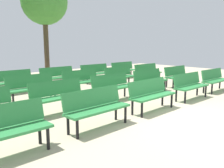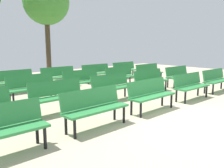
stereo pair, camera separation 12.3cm
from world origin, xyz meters
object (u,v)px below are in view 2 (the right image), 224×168
bench_r1_c1 (58,94)px  bench_r3_c2 (59,76)px  bench_r2_c3 (121,75)px  bench_r1_c3 (150,79)px  bench_r0_c4 (216,79)px  bench_r0_c2 (151,93)px  tree_1 (46,2)px  bench_r3_c3 (97,72)px  bench_r3_c1 (13,80)px  bench_r1_c4 (179,75)px  bench_r2_c4 (149,72)px  bench_r1_c2 (112,85)px  bench_r2_c2 (83,80)px  bench_r0_c3 (191,85)px  bench_r0_c1 (95,106)px  bench_r3_c4 (125,69)px  bench_r2_c1 (32,86)px

bench_r1_c1 → bench_r3_c2: (1.98, 3.40, 0.00)m
bench_r1_c1 → bench_r2_c3: size_ratio=1.00×
bench_r1_c3 → bench_r0_c4: bearing=-39.4°
bench_r0_c2 → bench_r0_c4: bearing=-1.3°
bench_r0_c2 → bench_r1_c3: size_ratio=1.00×
bench_r3_c2 → bench_r1_c1: bearing=-121.0°
bench_r1_c3 → tree_1: tree_1 is taller
bench_r0_c4 → bench_r3_c2: (-4.10, 5.00, 0.00)m
bench_r3_c3 → bench_r3_c1: bearing=-179.7°
bench_r3_c3 → bench_r1_c4: bearing=-57.8°
bench_r0_c2 → bench_r3_c1: 5.38m
bench_r1_c4 → bench_r2_c4: bearing=89.2°
bench_r1_c2 → bench_r1_c4: 4.01m
bench_r0_c2 → bench_r1_c3: 2.62m
bench_r2_c3 → bench_r3_c1: size_ratio=1.00×
bench_r1_c4 → bench_r3_c2: 5.27m
bench_r2_c4 → bench_r3_c3: bearing=142.3°
bench_r2_c2 → bench_r3_c1: same height
bench_r0_c3 → bench_r1_c2: 2.65m
bench_r1_c1 → bench_r3_c3: (4.04, 3.36, 0.00)m
bench_r1_c1 → tree_1: 7.55m
bench_r0_c1 → bench_r1_c1: 1.63m
bench_r0_c2 → bench_r1_c1: size_ratio=1.00×
bench_r0_c4 → bench_r2_c2: (-4.06, 3.32, 0.00)m
bench_r1_c1 → bench_r1_c4: 6.05m
bench_r0_c2 → bench_r3_c1: bearing=110.4°
bench_r1_c2 → bench_r3_c4: same height
bench_r2_c1 → bench_r3_c1: same height
bench_r0_c4 → bench_r1_c3: bearing=142.1°
bench_r1_c2 → bench_r1_c4: size_ratio=1.01×
bench_r2_c2 → bench_r0_c3: bearing=-59.3°
bench_r0_c1 → bench_r2_c4: (6.07, 3.39, 0.00)m
bench_r0_c2 → bench_r0_c3: same height
bench_r0_c4 → bench_r3_c1: (-6.07, 4.99, 0.00)m
bench_r0_c4 → bench_r3_c1: 7.86m
bench_r0_c3 → bench_r2_c1: size_ratio=1.00×
bench_r1_c4 → bench_r3_c2: size_ratio=1.00×
bench_r2_c2 → bench_r3_c4: same height
bench_r2_c2 → bench_r3_c1: (-2.01, 1.67, 0.00)m
bench_r0_c2 → bench_r3_c3: (2.04, 4.96, 0.00)m
bench_r0_c1 → bench_r3_c1: size_ratio=1.00×
bench_r2_c2 → bench_r3_c2: same height
bench_r1_c1 → bench_r3_c4: 6.98m
bench_r2_c3 → bench_r2_c4: (2.03, 0.08, 0.00)m
bench_r2_c2 → bench_r2_c4: bearing=-0.7°
bench_r2_c1 → bench_r3_c3: bearing=22.7°
bench_r1_c3 → bench_r2_c1: 4.36m
bench_r0_c2 → bench_r2_c2: same height
bench_r2_c4 → tree_1: bearing=127.2°
bench_r1_c4 → bench_r0_c1: bearing=-164.7°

